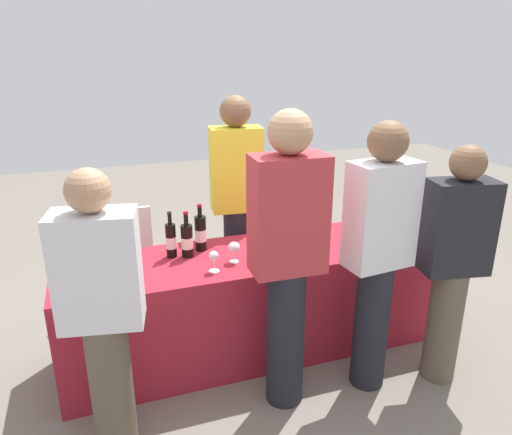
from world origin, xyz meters
The scene contains 18 objects.
ground_plane centered at (0.00, 0.00, 0.00)m, with size 12.00×12.00×0.00m, color slate.
tasting_table centered at (0.00, 0.00, 0.37)m, with size 2.61×0.68×0.74m, color maroon.
wine_bottle_0 centered at (-0.55, 0.12, 0.86)m, with size 0.07×0.07×0.31m.
wine_bottle_1 centered at (-0.45, 0.09, 0.85)m, with size 0.08×0.08×0.31m.
wine_bottle_2 centered at (-0.34, 0.17, 0.86)m, with size 0.08×0.08×0.33m.
wine_bottle_3 centered at (0.18, 0.16, 0.86)m, with size 0.07×0.07×0.33m.
wine_bottle_4 centered at (0.42, 0.17, 0.85)m, with size 0.07×0.07×0.31m.
wine_glass_0 centered at (-0.34, -0.19, 0.84)m, with size 0.07×0.07×0.14m.
wine_glass_1 centered at (-0.18, -0.10, 0.84)m, with size 0.08×0.08×0.14m.
wine_glass_2 centered at (-0.04, -0.17, 0.84)m, with size 0.07×0.07×0.14m.
wine_glass_3 centered at (0.09, -0.13, 0.85)m, with size 0.08×0.08×0.15m.
wine_glass_4 centered at (0.79, -0.16, 0.83)m, with size 0.06×0.06×0.13m.
server_pouring centered at (0.04, 0.59, 0.94)m, with size 0.41×0.25×1.72m.
guest_0 centered at (-1.01, -0.62, 0.83)m, with size 0.43×0.29×1.55m.
guest_1 centered at (-0.01, -0.56, 0.96)m, with size 0.41×0.24×1.76m.
guest_2 centered at (0.55, -0.60, 0.92)m, with size 0.41×0.25×1.68m.
guest_3 centered at (1.03, -0.69, 0.83)m, with size 0.42×0.28×1.54m.
menu_board centered at (-0.83, 0.92, 0.42)m, with size 0.50×0.03×0.85m, color white.
Camera 1 is at (-0.97, -2.82, 2.06)m, focal length 33.88 mm.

